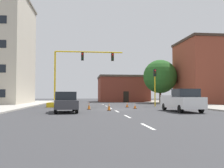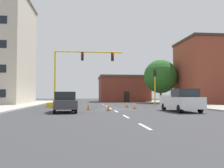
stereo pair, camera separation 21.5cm
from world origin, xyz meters
The scene contains 20 objects.
ground_plane centered at (0.00, 0.00, 0.00)m, with size 160.00×160.00×0.00m, color #38383A.
sidewalk_left centered at (-12.29, 8.00, 0.07)m, with size 6.00×56.00×0.14m, color #B2ADA3.
sidewalk_right centered at (12.29, 8.00, 0.07)m, with size 6.00×56.00×0.14m, color #9E998E.
lane_stripe_seg_0 centered at (0.00, -14.00, 0.00)m, with size 0.16×2.40×0.01m, color silver.
lane_stripe_seg_1 centered at (0.00, -8.50, 0.00)m, with size 0.16×2.40×0.01m, color silver.
lane_stripe_seg_2 centered at (0.00, -3.00, 0.00)m, with size 0.16×2.40×0.01m, color silver.
lane_stripe_seg_3 centered at (0.00, 2.50, 0.00)m, with size 0.16×2.40×0.01m, color silver.
lane_stripe_seg_4 centered at (0.00, 8.00, 0.00)m, with size 0.16×2.40×0.01m, color silver.
lane_stripe_seg_5 centered at (0.00, 13.50, 0.00)m, with size 0.16×2.40×0.01m, color silver.
building_brick_center centered at (5.49, 29.56, 2.80)m, with size 10.61×9.77×5.58m.
building_row_right centered at (19.62, 15.01, 5.38)m, with size 12.67×9.98×10.75m.
traffic_signal_gantry centered at (-5.28, 5.37, 2.25)m, with size 9.12×1.20×6.83m.
traffic_light_pole_right centered at (6.07, 5.92, 3.53)m, with size 0.32×0.47×4.80m.
tree_right_far centered at (10.60, 18.41, 4.78)m, with size 6.00×6.00×7.78m.
pickup_truck_white centered at (5.62, -4.07, 0.97)m, with size 2.20×5.47×1.99m.
sedan_dark_gray_near_left centered at (-4.53, -3.80, 0.89)m, with size 2.37×4.69×1.74m.
traffic_cone_roadside_a centered at (2.46, 0.97, 0.30)m, with size 0.36×0.36×0.61m.
traffic_cone_roadside_b centered at (-2.45, 0.01, 0.37)m, with size 0.36×0.36×0.74m.
traffic_cone_roadside_c centered at (-0.62, -1.98, 0.37)m, with size 0.36×0.36×0.75m.
traffic_cone_roadside_d centered at (2.18, 4.27, 0.31)m, with size 0.36×0.36×0.63m.
Camera 1 is at (-2.96, -25.66, 1.47)m, focal length 40.68 mm.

